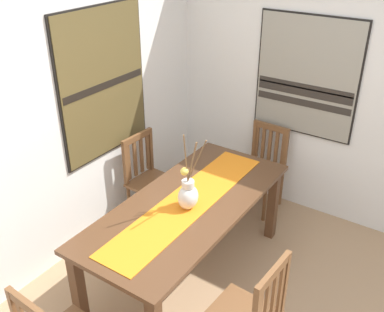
{
  "coord_description": "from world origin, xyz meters",
  "views": [
    {
      "loc": [
        -2.12,
        -0.89,
        2.73
      ],
      "look_at": [
        0.38,
        0.79,
        1.09
      ],
      "focal_mm": 41.43,
      "sensor_mm": 36.0,
      "label": 1
    }
  ],
  "objects_px": {
    "painting_on_back_wall": "(103,83)",
    "centerpiece_vase": "(188,194)",
    "dining_table": "(188,214)",
    "painting_on_side_wall": "(306,77)",
    "chair_2": "(149,178)",
    "chair_3": "(262,165)"
  },
  "relations": [
    {
      "from": "chair_2",
      "to": "painting_on_back_wall",
      "type": "bearing_deg",
      "value": 131.1
    },
    {
      "from": "dining_table",
      "to": "chair_2",
      "type": "xyz_separation_m",
      "value": [
        0.49,
        0.8,
        -0.18
      ]
    },
    {
      "from": "painting_on_side_wall",
      "to": "centerpiece_vase",
      "type": "bearing_deg",
      "value": 171.29
    },
    {
      "from": "painting_on_back_wall",
      "to": "centerpiece_vase",
      "type": "bearing_deg",
      "value": -106.09
    },
    {
      "from": "chair_2",
      "to": "painting_on_back_wall",
      "type": "distance_m",
      "value": 1.05
    },
    {
      "from": "centerpiece_vase",
      "to": "painting_on_side_wall",
      "type": "relative_size",
      "value": 0.6
    },
    {
      "from": "dining_table",
      "to": "centerpiece_vase",
      "type": "relative_size",
      "value": 2.8
    },
    {
      "from": "chair_3",
      "to": "painting_on_back_wall",
      "type": "height_order",
      "value": "painting_on_back_wall"
    },
    {
      "from": "dining_table",
      "to": "painting_on_side_wall",
      "type": "height_order",
      "value": "painting_on_side_wall"
    },
    {
      "from": "centerpiece_vase",
      "to": "painting_on_side_wall",
      "type": "xyz_separation_m",
      "value": [
        1.61,
        -0.25,
        0.52
      ]
    },
    {
      "from": "chair_3",
      "to": "painting_on_back_wall",
      "type": "xyz_separation_m",
      "value": [
        -1.08,
        1.08,
        0.99
      ]
    },
    {
      "from": "chair_3",
      "to": "painting_on_side_wall",
      "type": "bearing_deg",
      "value": -51.95
    },
    {
      "from": "painting_on_side_wall",
      "to": "painting_on_back_wall",
      "type": "bearing_deg",
      "value": 133.73
    },
    {
      "from": "dining_table",
      "to": "painting_on_back_wall",
      "type": "distance_m",
      "value": 1.36
    },
    {
      "from": "centerpiece_vase",
      "to": "painting_on_back_wall",
      "type": "bearing_deg",
      "value": 73.91
    },
    {
      "from": "painting_on_back_wall",
      "to": "painting_on_side_wall",
      "type": "height_order",
      "value": "painting_on_back_wall"
    },
    {
      "from": "centerpiece_vase",
      "to": "chair_3",
      "type": "distance_m",
      "value": 1.46
    },
    {
      "from": "dining_table",
      "to": "chair_3",
      "type": "xyz_separation_m",
      "value": [
        1.33,
        -0.02,
        -0.18
      ]
    },
    {
      "from": "chair_3",
      "to": "dining_table",
      "type": "bearing_deg",
      "value": 179.27
    },
    {
      "from": "painting_on_side_wall",
      "to": "chair_3",
      "type": "bearing_deg",
      "value": 128.05
    },
    {
      "from": "centerpiece_vase",
      "to": "chair_2",
      "type": "xyz_separation_m",
      "value": [
        0.55,
        0.84,
        -0.42
      ]
    },
    {
      "from": "chair_2",
      "to": "painting_on_side_wall",
      "type": "bearing_deg",
      "value": -45.66
    }
  ]
}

